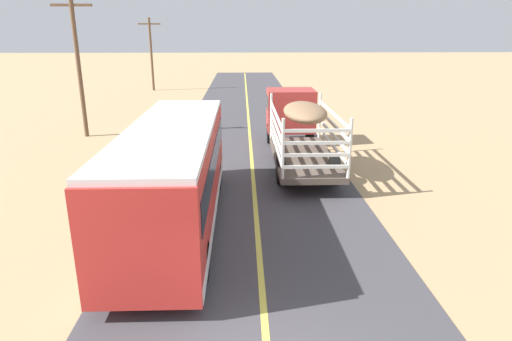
# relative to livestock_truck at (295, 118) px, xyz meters

# --- Properties ---
(livestock_truck) EXTENTS (2.53, 9.70, 3.02)m
(livestock_truck) POSITION_rel_livestock_truck_xyz_m (0.00, 0.00, 0.00)
(livestock_truck) COLOR #B2332D
(livestock_truck) RESTS_ON road_surface
(bus) EXTENTS (2.54, 10.00, 3.21)m
(bus) POSITION_rel_livestock_truck_xyz_m (-4.73, -8.39, -0.04)
(bus) COLOR red
(bus) RESTS_ON road_surface
(power_pole_mid) EXTENTS (2.20, 0.24, 7.82)m
(power_pole_mid) POSITION_rel_livestock_truck_xyz_m (-11.74, 4.15, 2.41)
(power_pole_mid) COLOR brown
(power_pole_mid) RESTS_ON ground
(power_pole_far) EXTENTS (2.20, 0.24, 7.12)m
(power_pole_far) POSITION_rel_livestock_truck_xyz_m (-11.74, 24.73, 2.05)
(power_pole_far) COLOR brown
(power_pole_far) RESTS_ON ground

